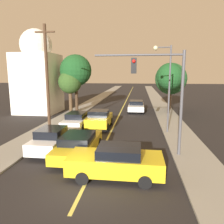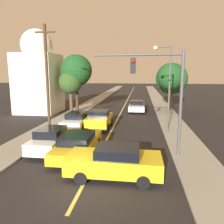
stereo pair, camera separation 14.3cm
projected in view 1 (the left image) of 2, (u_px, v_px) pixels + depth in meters
ground_plane at (84, 187)px, 9.63m from camera, size 200.00×200.00×0.00m
road_surface at (128, 98)px, 44.79m from camera, size 8.83×80.00×0.01m
sidewalk_left at (100, 97)px, 45.48m from camera, size 2.50×80.00×0.12m
sidewalk_right at (156, 98)px, 44.09m from camera, size 2.50×80.00×0.12m
car_near_lane_front at (79, 144)px, 13.22m from camera, size 2.11×5.12×1.39m
car_near_lane_second at (99, 119)px, 19.98m from camera, size 2.06×4.01×1.67m
car_outer_lane_front at (52, 139)px, 14.14m from camera, size 1.88×4.29×1.51m
car_outer_lane_second at (77, 120)px, 19.77m from camera, size 1.87×4.75×1.51m
car_far_oncoming at (136, 106)px, 28.65m from camera, size 2.07×4.95×1.43m
car_crossing_right at (116, 161)px, 10.47m from camera, size 4.52×2.07×1.55m
traffic_signal_mast at (161, 85)px, 12.69m from camera, size 5.21×0.42×6.14m
streetlamp_right at (166, 78)px, 17.60m from camera, size 1.46×0.36×7.02m
utility_pole_left at (47, 78)px, 17.47m from camera, size 1.60×0.24×8.60m
tree_left_near at (70, 82)px, 26.58m from camera, size 2.83×2.83×5.22m
tree_left_far at (76, 71)px, 26.99m from camera, size 3.89×3.89×7.14m
tree_right_near at (171, 79)px, 29.10m from camera, size 4.19×4.19×6.22m
tree_right_far at (170, 77)px, 26.06m from camera, size 3.19×3.19×6.08m
domed_building_left at (38, 74)px, 27.40m from camera, size 4.92×4.92×10.32m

